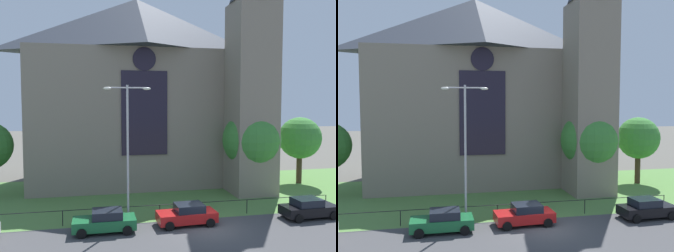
# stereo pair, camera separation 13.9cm
# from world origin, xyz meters

# --- Properties ---
(ground) EXTENTS (160.00, 160.00, 0.00)m
(ground) POSITION_xyz_m (0.00, 10.00, 0.00)
(ground) COLOR #56544C
(road_asphalt) EXTENTS (120.00, 8.00, 0.01)m
(road_asphalt) POSITION_xyz_m (0.00, -2.00, 0.00)
(road_asphalt) COLOR #424244
(road_asphalt) RESTS_ON ground
(grass_verge) EXTENTS (120.00, 20.00, 0.01)m
(grass_verge) POSITION_xyz_m (0.00, 8.00, 0.00)
(grass_verge) COLOR #517F3D
(grass_verge) RESTS_ON ground
(church_building) EXTENTS (23.20, 16.20, 26.00)m
(church_building) POSITION_xyz_m (-2.19, 15.88, 10.27)
(church_building) COLOR gray
(church_building) RESTS_ON ground
(iron_railing) EXTENTS (27.95, 0.07, 1.13)m
(iron_railing) POSITION_xyz_m (-2.96, 2.50, 0.96)
(iron_railing) COLOR black
(iron_railing) RESTS_ON ground
(tree_right_near) EXTENTS (5.57, 5.57, 7.91)m
(tree_right_near) POSITION_xyz_m (7.11, 8.52, 5.10)
(tree_right_near) COLOR brown
(tree_right_near) RESTS_ON ground
(tree_right_far) EXTENTS (4.45, 4.45, 7.13)m
(tree_right_far) POSITION_xyz_m (13.97, 11.24, 4.87)
(tree_right_far) COLOR #423021
(tree_right_far) RESTS_ON ground
(streetlamp_near) EXTENTS (3.37, 0.26, 9.98)m
(streetlamp_near) POSITION_xyz_m (-5.31, 2.40, 6.18)
(streetlamp_near) COLOR #B2B2B7
(streetlamp_near) RESTS_ON ground
(parked_car_green) EXTENTS (4.21, 2.04, 1.51)m
(parked_car_green) POSITION_xyz_m (-7.03, 0.73, 0.74)
(parked_car_green) COLOR #196033
(parked_car_green) RESTS_ON ground
(parked_car_red) EXTENTS (4.27, 2.16, 1.51)m
(parked_car_red) POSITION_xyz_m (-1.24, 1.00, 0.74)
(parked_car_red) COLOR #B21919
(parked_car_red) RESTS_ON ground
(parked_car_black) EXTENTS (4.27, 2.15, 1.51)m
(parked_car_black) POSITION_xyz_m (8.15, 0.59, 0.74)
(parked_car_black) COLOR black
(parked_car_black) RESTS_ON ground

